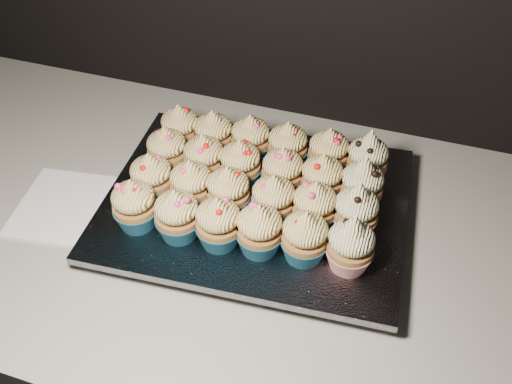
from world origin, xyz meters
TOP-DOWN VIEW (x-y plane):
  - cabinet at (0.00, 1.70)m, footprint 2.40×0.60m
  - worktop at (0.00, 1.70)m, footprint 2.44×0.64m
  - napkin at (-0.17, 1.65)m, footprint 0.17×0.17m
  - baking_tray at (0.11, 1.72)m, footprint 0.43×0.34m
  - foil_lining at (0.11, 1.72)m, footprint 0.47×0.38m
  - cupcake_0 at (-0.03, 1.63)m, footprint 0.06×0.06m
  - cupcake_1 at (0.03, 1.63)m, footprint 0.06×0.06m
  - cupcake_2 at (0.09, 1.63)m, footprint 0.06×0.06m
  - cupcake_3 at (0.15, 1.64)m, footprint 0.06×0.06m
  - cupcake_4 at (0.21, 1.64)m, footprint 0.06×0.06m
  - cupcake_5 at (0.27, 1.64)m, footprint 0.06×0.06m
  - cupcake_6 at (-0.03, 1.68)m, footprint 0.06×0.06m
  - cupcake_7 at (0.03, 1.69)m, footprint 0.06×0.06m
  - cupcake_8 at (0.08, 1.69)m, footprint 0.06×0.06m
  - cupcake_9 at (0.15, 1.69)m, footprint 0.06×0.06m
  - cupcake_10 at (0.20, 1.70)m, footprint 0.06×0.06m
  - cupcake_11 at (0.26, 1.71)m, footprint 0.06×0.06m
  - cupcake_12 at (-0.04, 1.75)m, footprint 0.06×0.06m
  - cupcake_13 at (0.02, 1.75)m, footprint 0.06×0.06m
  - cupcake_14 at (0.08, 1.75)m, footprint 0.06×0.06m
  - cupcake_15 at (0.14, 1.75)m, footprint 0.06×0.06m
  - cupcake_16 at (0.20, 1.76)m, footprint 0.06×0.06m
  - cupcake_17 at (0.26, 1.76)m, footprint 0.06×0.06m
  - cupcake_18 at (-0.04, 1.80)m, footprint 0.06×0.06m
  - cupcake_19 at (0.01, 1.81)m, footprint 0.06×0.06m
  - cupcake_20 at (0.07, 1.81)m, footprint 0.06×0.06m
  - cupcake_21 at (0.13, 1.81)m, footprint 0.06×0.06m
  - cupcake_22 at (0.20, 1.82)m, footprint 0.06×0.06m
  - cupcake_23 at (0.26, 1.82)m, footprint 0.06×0.06m

SIDE VIEW (x-z plane):
  - cabinet at x=0.00m, z-range 0.00..0.86m
  - worktop at x=0.00m, z-range 0.86..0.90m
  - napkin at x=-0.17m, z-range 0.90..0.90m
  - baking_tray at x=0.11m, z-range 0.90..0.92m
  - foil_lining at x=0.11m, z-range 0.92..0.93m
  - cupcake_0 at x=-0.03m, z-range 0.93..1.01m
  - cupcake_1 at x=0.03m, z-range 0.93..1.01m
  - cupcake_2 at x=0.09m, z-range 0.93..1.01m
  - cupcake_3 at x=0.15m, z-range 0.93..1.01m
  - cupcake_4 at x=0.21m, z-range 0.93..1.01m
  - cupcake_6 at x=-0.03m, z-range 0.93..1.01m
  - cupcake_7 at x=0.03m, z-range 0.93..1.01m
  - cupcake_8 at x=0.08m, z-range 0.93..1.01m
  - cupcake_9 at x=0.15m, z-range 0.93..1.01m
  - cupcake_10 at x=0.20m, z-range 0.93..1.01m
  - cupcake_12 at x=-0.04m, z-range 0.93..1.01m
  - cupcake_13 at x=0.02m, z-range 0.93..1.01m
  - cupcake_14 at x=0.08m, z-range 0.93..1.01m
  - cupcake_15 at x=0.14m, z-range 0.93..1.01m
  - cupcake_16 at x=0.20m, z-range 0.93..1.01m
  - cupcake_18 at x=-0.04m, z-range 0.93..1.01m
  - cupcake_19 at x=0.01m, z-range 0.93..1.01m
  - cupcake_20 at x=0.07m, z-range 0.93..1.01m
  - cupcake_21 at x=0.13m, z-range 0.93..1.01m
  - cupcake_22 at x=0.20m, z-range 0.93..1.01m
  - cupcake_5 at x=0.27m, z-range 0.93..1.02m
  - cupcake_11 at x=0.26m, z-range 0.93..1.02m
  - cupcake_17 at x=0.26m, z-range 0.93..1.02m
  - cupcake_23 at x=0.26m, z-range 0.93..1.02m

